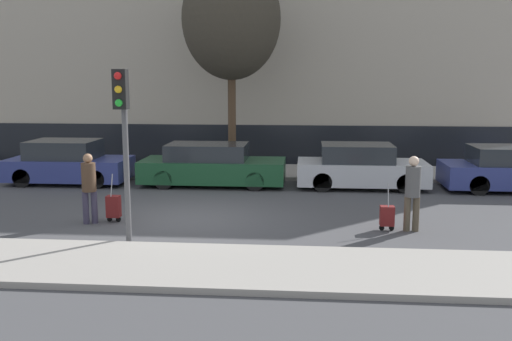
{
  "coord_description": "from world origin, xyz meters",
  "views": [
    {
      "loc": [
        2.89,
        -13.71,
        3.5
      ],
      "look_at": [
        1.52,
        1.8,
        0.95
      ],
      "focal_mm": 40.0,
      "sensor_mm": 36.0,
      "label": 1
    }
  ],
  "objects_px": {
    "parked_car_0": "(68,163)",
    "traffic_light": "(123,121)",
    "parked_car_2": "(360,167)",
    "trolley_left": "(114,207)",
    "pedestrian_right": "(413,189)",
    "bare_tree_near_crossing": "(231,19)",
    "pedestrian_left": "(89,184)",
    "parked_car_1": "(212,166)",
    "trolley_right": "(387,216)",
    "parked_bicycle": "(198,158)"
  },
  "relations": [
    {
      "from": "parked_car_2",
      "to": "pedestrian_right",
      "type": "bearing_deg",
      "value": -82.48
    },
    {
      "from": "parked_car_2",
      "to": "parked_bicycle",
      "type": "xyz_separation_m",
      "value": [
        -5.81,
        2.74,
        -0.16
      ]
    },
    {
      "from": "trolley_right",
      "to": "parked_bicycle",
      "type": "relative_size",
      "value": 0.63
    },
    {
      "from": "pedestrian_right",
      "to": "pedestrian_left",
      "type": "bearing_deg",
      "value": -179.77
    },
    {
      "from": "traffic_light",
      "to": "bare_tree_near_crossing",
      "type": "height_order",
      "value": "bare_tree_near_crossing"
    },
    {
      "from": "pedestrian_right",
      "to": "traffic_light",
      "type": "xyz_separation_m",
      "value": [
        -6.17,
        -1.65,
        1.62
      ]
    },
    {
      "from": "trolley_left",
      "to": "parked_bicycle",
      "type": "distance_m",
      "value": 7.78
    },
    {
      "from": "pedestrian_right",
      "to": "bare_tree_near_crossing",
      "type": "height_order",
      "value": "bare_tree_near_crossing"
    },
    {
      "from": "parked_car_1",
      "to": "parked_bicycle",
      "type": "relative_size",
      "value": 2.64
    },
    {
      "from": "parked_car_2",
      "to": "pedestrian_left",
      "type": "relative_size",
      "value": 2.39
    },
    {
      "from": "pedestrian_left",
      "to": "traffic_light",
      "type": "relative_size",
      "value": 0.47
    },
    {
      "from": "trolley_left",
      "to": "traffic_light",
      "type": "xyz_separation_m",
      "value": [
        0.94,
        -1.88,
        2.23
      ]
    },
    {
      "from": "pedestrian_left",
      "to": "trolley_right",
      "type": "relative_size",
      "value": 1.53
    },
    {
      "from": "parked_car_1",
      "to": "trolley_left",
      "type": "xyz_separation_m",
      "value": [
        -1.6,
        -4.99,
        -0.26
      ]
    },
    {
      "from": "trolley_right",
      "to": "traffic_light",
      "type": "bearing_deg",
      "value": -163.59
    },
    {
      "from": "trolley_right",
      "to": "bare_tree_near_crossing",
      "type": "height_order",
      "value": "bare_tree_near_crossing"
    },
    {
      "from": "trolley_right",
      "to": "parked_car_2",
      "type": "bearing_deg",
      "value": 91.56
    },
    {
      "from": "trolley_right",
      "to": "parked_car_1",
      "type": "bearing_deg",
      "value": 133.51
    },
    {
      "from": "parked_car_1",
      "to": "bare_tree_near_crossing",
      "type": "height_order",
      "value": "bare_tree_near_crossing"
    },
    {
      "from": "parked_car_1",
      "to": "traffic_light",
      "type": "xyz_separation_m",
      "value": [
        -0.66,
        -6.87,
        1.97
      ]
    },
    {
      "from": "parked_car_0",
      "to": "traffic_light",
      "type": "xyz_separation_m",
      "value": [
        4.18,
        -6.82,
        1.95
      ]
    },
    {
      "from": "parked_car_2",
      "to": "trolley_left",
      "type": "relative_size",
      "value": 3.43
    },
    {
      "from": "parked_car_0",
      "to": "bare_tree_near_crossing",
      "type": "relative_size",
      "value": 0.53
    },
    {
      "from": "trolley_left",
      "to": "pedestrian_right",
      "type": "distance_m",
      "value": 7.13
    },
    {
      "from": "traffic_light",
      "to": "parked_car_1",
      "type": "bearing_deg",
      "value": 84.48
    },
    {
      "from": "parked_car_1",
      "to": "parked_car_2",
      "type": "bearing_deg",
      "value": 0.28
    },
    {
      "from": "parked_car_2",
      "to": "bare_tree_near_crossing",
      "type": "distance_m",
      "value": 6.77
    },
    {
      "from": "trolley_right",
      "to": "traffic_light",
      "type": "relative_size",
      "value": 0.3
    },
    {
      "from": "parked_car_2",
      "to": "bare_tree_near_crossing",
      "type": "bearing_deg",
      "value": 157.05
    },
    {
      "from": "parked_car_0",
      "to": "pedestrian_left",
      "type": "xyz_separation_m",
      "value": [
        2.73,
        -5.14,
        0.3
      ]
    },
    {
      "from": "trolley_left",
      "to": "parked_bicycle",
      "type": "relative_size",
      "value": 0.67
    },
    {
      "from": "trolley_right",
      "to": "traffic_light",
      "type": "distance_m",
      "value": 6.28
    },
    {
      "from": "parked_bicycle",
      "to": "bare_tree_near_crossing",
      "type": "relative_size",
      "value": 0.24
    },
    {
      "from": "parked_car_0",
      "to": "pedestrian_right",
      "type": "relative_size",
      "value": 2.27
    },
    {
      "from": "trolley_right",
      "to": "bare_tree_near_crossing",
      "type": "xyz_separation_m",
      "value": [
        -4.52,
        7.09,
        5.13
      ]
    },
    {
      "from": "traffic_light",
      "to": "parked_car_0",
      "type": "bearing_deg",
      "value": 121.49
    },
    {
      "from": "parked_car_1",
      "to": "trolley_left",
      "type": "bearing_deg",
      "value": -107.79
    },
    {
      "from": "parked_car_2",
      "to": "trolley_right",
      "type": "height_order",
      "value": "parked_car_2"
    },
    {
      "from": "parked_car_0",
      "to": "parked_bicycle",
      "type": "relative_size",
      "value": 2.23
    },
    {
      "from": "bare_tree_near_crossing",
      "to": "parked_car_2",
      "type": "bearing_deg",
      "value": -22.95
    },
    {
      "from": "parked_car_0",
      "to": "trolley_left",
      "type": "height_order",
      "value": "parked_car_0"
    },
    {
      "from": "parked_car_0",
      "to": "pedestrian_left",
      "type": "bearing_deg",
      "value": -62.02
    },
    {
      "from": "traffic_light",
      "to": "bare_tree_near_crossing",
      "type": "distance_m",
      "value": 9.27
    },
    {
      "from": "parked_car_1",
      "to": "parked_car_0",
      "type": "bearing_deg",
      "value": -179.32
    },
    {
      "from": "trolley_left",
      "to": "pedestrian_right",
      "type": "bearing_deg",
      "value": -1.87
    },
    {
      "from": "parked_car_1",
      "to": "trolley_right",
      "type": "bearing_deg",
      "value": -46.49
    },
    {
      "from": "parked_car_1",
      "to": "pedestrian_left",
      "type": "xyz_separation_m",
      "value": [
        -2.11,
        -5.2,
        0.33
      ]
    },
    {
      "from": "traffic_light",
      "to": "pedestrian_left",
      "type": "bearing_deg",
      "value": 130.77
    },
    {
      "from": "trolley_left",
      "to": "parked_car_2",
      "type": "bearing_deg",
      "value": 38.02
    },
    {
      "from": "pedestrian_right",
      "to": "traffic_light",
      "type": "distance_m",
      "value": 6.59
    }
  ]
}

